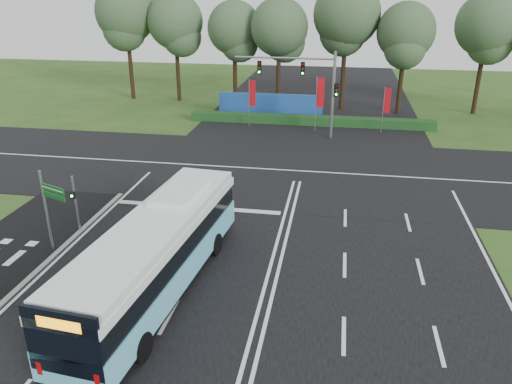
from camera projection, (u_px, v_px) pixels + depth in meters
The scene contains 14 objects.
ground at pixel (273, 259), 23.10m from camera, with size 120.00×120.00×0.00m, color #274C19.
road_main at pixel (273, 259), 23.09m from camera, with size 20.00×120.00×0.04m, color black.
road_cross at pixel (297, 171), 34.01m from camera, with size 120.00×14.00×0.05m, color black.
kerb_strip at pixel (36, 273), 21.91m from camera, with size 0.25×18.00×0.12m, color gray.
city_bus at pixel (157, 254), 19.97m from camera, with size 3.72×12.57×3.55m.
pedestrian_signal at pixel (75, 202), 25.06m from camera, with size 0.27×0.40×3.04m.
street_sign at pixel (49, 203), 22.74m from camera, with size 1.48×0.67×4.06m.
banner_flag_left at pixel (252, 96), 43.73m from camera, with size 0.62×0.08×4.21m.
banner_flag_mid at pixel (319, 96), 42.12m from camera, with size 0.70×0.14×4.72m.
banner_flag_right at pixel (386, 103), 41.87m from camera, with size 0.58×0.09×3.94m.
traffic_light_gantry at pixel (311, 81), 39.94m from camera, with size 8.41×0.28×7.00m.
hedge at pixel (310, 120), 45.25m from camera, with size 22.00×1.20×0.80m, color #143817.
blue_hoarding at pixel (270, 105), 47.88m from camera, with size 10.00×0.30×2.20m, color #1C4A9B.
eucalyptus_row at pixel (307, 23), 48.67m from camera, with size 46.80×8.52×12.42m.
Camera 1 is at (2.64, -19.97, 11.75)m, focal length 35.00 mm.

